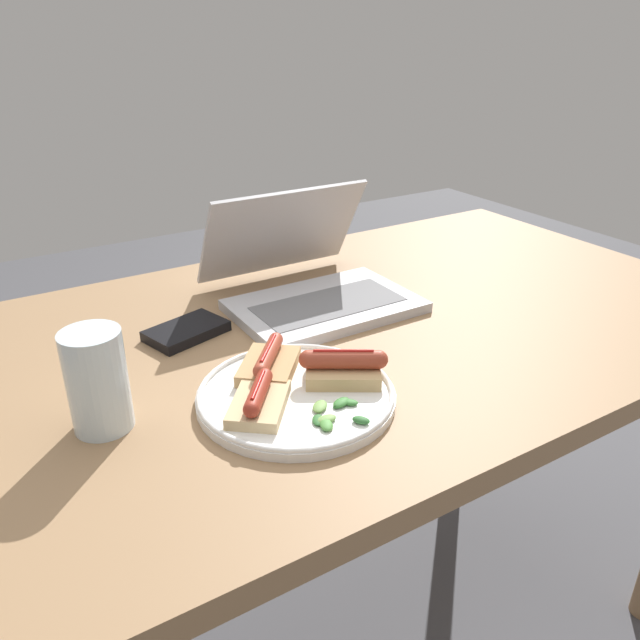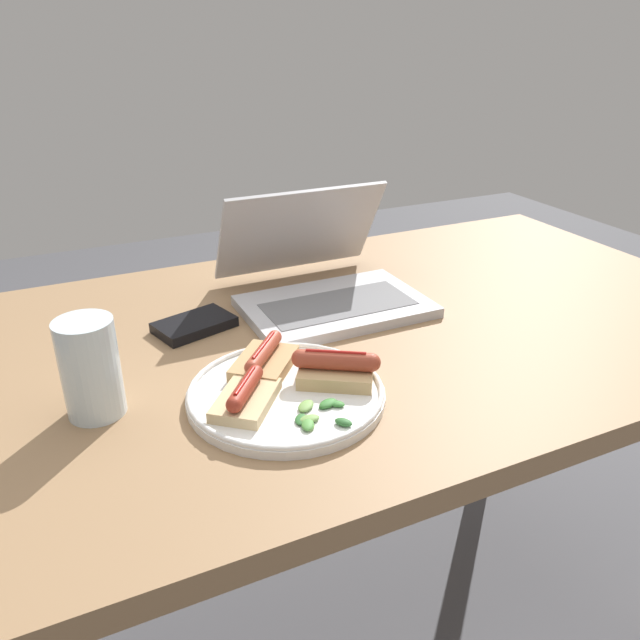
{
  "view_description": "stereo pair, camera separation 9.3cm",
  "coord_description": "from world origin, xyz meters",
  "px_view_note": "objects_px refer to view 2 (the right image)",
  "views": [
    {
      "loc": [
        -0.57,
        -0.79,
        1.23
      ],
      "look_at": [
        -0.13,
        -0.07,
        0.83
      ],
      "focal_mm": 35.0,
      "sensor_mm": 36.0,
      "label": 1
    },
    {
      "loc": [
        -0.49,
        -0.83,
        1.23
      ],
      "look_at": [
        -0.13,
        -0.07,
        0.83
      ],
      "focal_mm": 35.0,
      "sensor_mm": 36.0,
      "label": 2
    }
  ],
  "objects_px": {
    "laptop": "(324,283)",
    "plate": "(286,393)",
    "external_drive": "(194,325)",
    "drinking_glass": "(90,368)"
  },
  "relations": [
    {
      "from": "laptop",
      "to": "plate",
      "type": "height_order",
      "value": "laptop"
    },
    {
      "from": "external_drive",
      "to": "drinking_glass",
      "type": "bearing_deg",
      "value": -150.2
    },
    {
      "from": "laptop",
      "to": "external_drive",
      "type": "xyz_separation_m",
      "value": [
        -0.24,
        -0.01,
        -0.03
      ]
    },
    {
      "from": "drinking_glass",
      "to": "external_drive",
      "type": "distance_m",
      "value": 0.26
    },
    {
      "from": "plate",
      "to": "drinking_glass",
      "type": "relative_size",
      "value": 2.03
    },
    {
      "from": "plate",
      "to": "external_drive",
      "type": "xyz_separation_m",
      "value": [
        -0.06,
        0.26,
        -0.0
      ]
    },
    {
      "from": "laptop",
      "to": "plate",
      "type": "distance_m",
      "value": 0.33
    },
    {
      "from": "laptop",
      "to": "plate",
      "type": "relative_size",
      "value": 1.18
    },
    {
      "from": "drinking_glass",
      "to": "external_drive",
      "type": "xyz_separation_m",
      "value": [
        0.18,
        0.19,
        -0.06
      ]
    },
    {
      "from": "plate",
      "to": "external_drive",
      "type": "distance_m",
      "value": 0.27
    }
  ]
}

